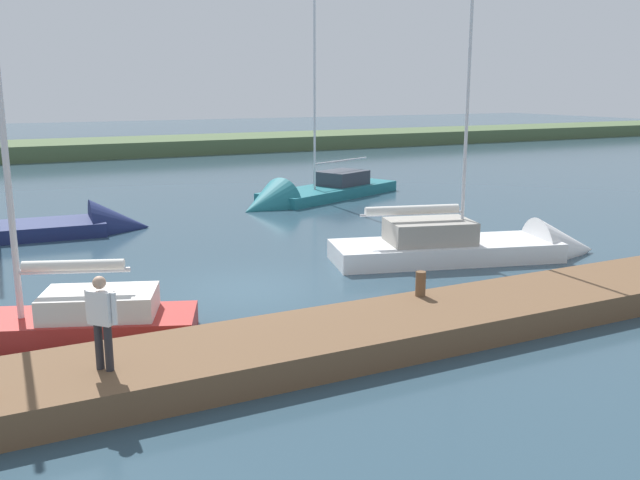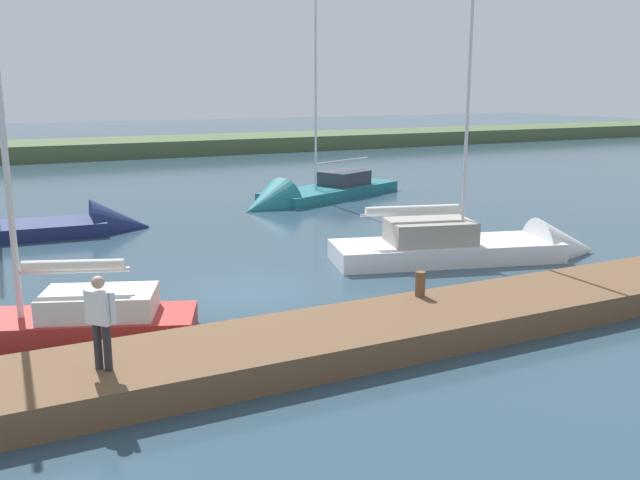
# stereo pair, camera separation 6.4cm
# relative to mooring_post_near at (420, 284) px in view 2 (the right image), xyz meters

# --- Properties ---
(ground_plane) EXTENTS (200.00, 200.00, 0.00)m
(ground_plane) POSITION_rel_mooring_post_near_xyz_m (2.71, -4.11, -0.89)
(ground_plane) COLOR #2D4756
(far_shoreline) EXTENTS (180.00, 8.00, 2.40)m
(far_shoreline) POSITION_rel_mooring_post_near_xyz_m (2.71, -45.13, -0.89)
(far_shoreline) COLOR #4C603D
(far_shoreline) RESTS_ON ground_plane
(dock_pier) EXTENTS (27.09, 2.58, 0.60)m
(dock_pier) POSITION_rel_mooring_post_near_xyz_m (2.71, 0.90, -0.59)
(dock_pier) COLOR brown
(dock_pier) RESTS_ON ground_plane
(mooring_post_near) EXTENTS (0.24, 0.24, 0.59)m
(mooring_post_near) POSITION_rel_mooring_post_near_xyz_m (0.00, 0.00, 0.00)
(mooring_post_near) COLOR brown
(mooring_post_near) RESTS_ON dock_pier
(sailboat_behind_pier) EXTENTS (9.04, 4.51, 10.28)m
(sailboat_behind_pier) POSITION_rel_mooring_post_near_xyz_m (-5.39, -4.04, -0.66)
(sailboat_behind_pier) COLOR white
(sailboat_behind_pier) RESTS_ON ground_plane
(sailboat_inner_slip) EXTENTS (10.15, 3.09, 10.16)m
(sailboat_inner_slip) POSITION_rel_mooring_post_near_xyz_m (7.33, -14.11, -0.76)
(sailboat_inner_slip) COLOR navy
(sailboat_inner_slip) RESTS_ON ground_plane
(sailboat_far_right) EXTENTS (10.08, 6.25, 12.35)m
(sailboat_far_right) POSITION_rel_mooring_post_near_xyz_m (-5.14, -16.84, -0.79)
(sailboat_far_right) COLOR #1E6B75
(sailboat_far_right) RESTS_ON ground_plane
(sailboat_far_left) EXTENTS (7.15, 4.10, 7.30)m
(sailboat_far_left) POSITION_rel_mooring_post_near_xyz_m (8.50, -2.79, -0.70)
(sailboat_far_left) COLOR #B22823
(sailboat_far_left) RESTS_ON ground_plane
(person_on_dock) EXTENTS (0.46, 0.50, 1.67)m
(person_on_dock) POSITION_rel_mooring_post_near_xyz_m (7.33, 1.10, 0.67)
(person_on_dock) COLOR #28282D
(person_on_dock) RESTS_ON dock_pier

